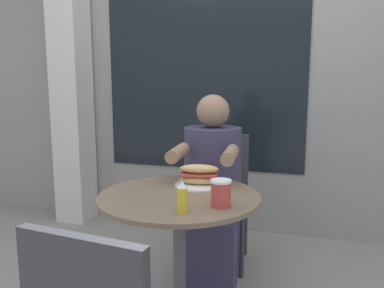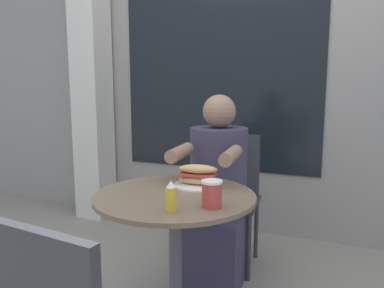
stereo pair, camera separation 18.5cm
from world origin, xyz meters
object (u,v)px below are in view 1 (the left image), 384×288
Objects in this scene: sandwich_on_plate at (199,177)px; drink_cup at (221,193)px; diner_chair at (222,186)px; cafe_table at (179,234)px; seated_diner at (211,204)px; condiment_bottle at (182,197)px.

drink_cup reaches higher than sandwich_on_plate.
cafe_table is at bearing 84.89° from diner_chair.
seated_diner is at bearing 88.09° from cafe_table.
sandwich_on_plate is 1.92× the size of condiment_bottle.
seated_diner is 0.82m from condiment_bottle.
seated_diner reaches higher than condiment_bottle.
drink_cup is at bearing 101.98° from seated_diner.
cafe_table is at bearing 111.43° from condiment_bottle.
condiment_bottle is (-0.13, -0.11, 0.00)m from drink_cup.
cafe_table is at bearing -105.42° from sandwich_on_plate.
condiment_bottle is at bearing -68.57° from cafe_table.
sandwich_on_plate is 0.33m from drink_cup.
sandwich_on_plate is 2.15× the size of drink_cup.
condiment_bottle is (0.07, -0.77, 0.28)m from seated_diner.
diner_chair is 0.76× the size of seated_diner.
diner_chair reaches higher than drink_cup.
drink_cup is (0.22, -0.11, 0.25)m from cafe_table.
sandwich_on_plate reaches higher than cafe_table.
drink_cup is (0.17, -0.28, 0.01)m from sandwich_on_plate.
cafe_table is 0.34m from drink_cup.
diner_chair reaches higher than condiment_bottle.
diner_chair reaches higher than cafe_table.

